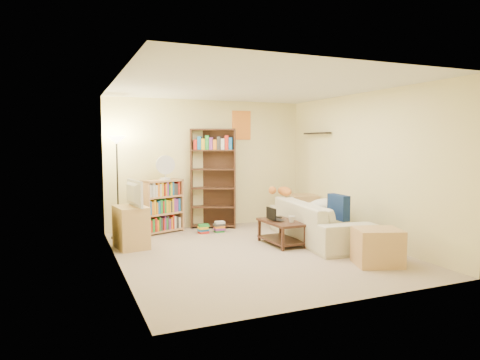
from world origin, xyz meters
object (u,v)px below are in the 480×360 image
Objects in this scene: coffee_table at (282,230)px; mug at (292,219)px; television at (130,193)px; desk_fan at (165,167)px; side_table at (302,211)px; tabby_cat at (282,191)px; end_cabinet at (377,247)px; tv_stand at (131,227)px; short_bookshelf at (162,206)px; sofa at (318,221)px; laptop at (278,219)px; tall_bookshelf at (213,176)px; floor_lamp at (117,157)px.

mug is (0.08, -0.19, 0.20)m from coffee_table.
desk_fan reaches higher than television.
side_table is at bearing -9.43° from desk_fan.
tabby_cat is 1.24m from mug.
end_cabinet reaches higher than mug.
desk_fan reaches higher than side_table.
short_bookshelf is (0.72, 0.96, 0.16)m from tv_stand.
sofa is 0.74m from laptop.
tv_stand is 3.74m from end_cabinet.
sofa is 0.71m from coffee_table.
short_bookshelf reaches higher than coffee_table.
sofa reaches higher than mug.
tall_bookshelf is (-0.54, 1.69, 0.62)m from laptop.
floor_lamp is at bearing 88.99° from tv_stand.
end_cabinet is (-0.06, -1.57, -0.09)m from sofa.
desk_fan is (-0.98, -0.13, 0.19)m from tall_bookshelf.
tv_stand reaches higher than coffee_table.
short_bookshelf is at bearing -44.84° from television.
floor_lamp is (-2.39, 1.44, 1.01)m from laptop.
side_table reaches higher than coffee_table.
coffee_table is 0.47× the size of tall_bookshelf.
floor_lamp reaches higher than sofa.
end_cabinet reaches higher than laptop.
tv_stand reaches higher than end_cabinet.
mug is (-0.63, -0.21, 0.11)m from sofa.
coffee_table is at bearing -46.84° from desk_fan.
desk_fan is (-1.52, 1.56, 0.81)m from laptop.
sofa is 3.99× the size of end_cabinet.
short_bookshelf reaches higher than side_table.
sofa is 4.48× the size of tabby_cat.
short_bookshelf is at bearing 124.73° from end_cabinet.
end_cabinet is at bearing -172.87° from laptop.
desk_fan is at bearing 28.85° from laptop.
floor_lamp reaches higher than tv_stand.
desk_fan is (0.77, 0.92, 0.88)m from tv_stand.
coffee_table is at bearing -32.21° from floor_lamp.
television is (-2.29, 0.64, 0.47)m from laptop.
laptop is at bearing 110.61° from mug.
television is (-2.31, 0.73, 0.62)m from coffee_table.
laptop is 1.88m from tall_bookshelf.
short_bookshelf is at bearing 11.83° from floor_lamp.
floor_lamp reaches higher than tabby_cat.
laptop is at bearing -122.31° from tabby_cat.
floor_lamp reaches higher than mug.
end_cabinet is (2.25, -3.24, -0.24)m from short_bookshelf.
tall_bookshelf is 1.97× the size of short_bookshelf.
tv_stand reaches higher than side_table.
coffee_table is 1.98× the size of desk_fan.
side_table is at bearing -30.82° from short_bookshelf.
laptop is 2.38m from tv_stand.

